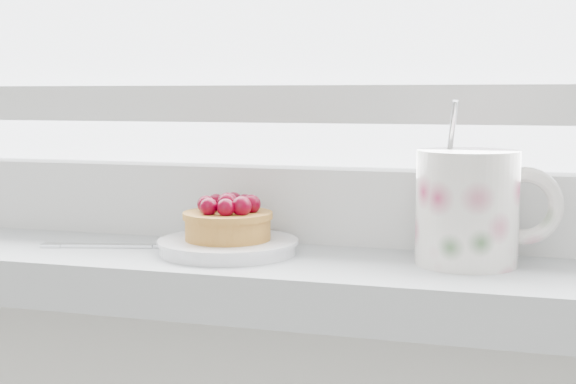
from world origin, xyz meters
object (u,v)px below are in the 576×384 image
at_px(raspberry_tart, 228,220).
at_px(floral_mug, 471,205).
at_px(saucer, 228,246).
at_px(fork, 137,246).

relative_size(raspberry_tart, floral_mug, 0.59).
height_order(saucer, floral_mug, floral_mug).
height_order(raspberry_tart, fork, raspberry_tart).
xyz_separation_m(saucer, raspberry_tart, (0.00, 0.00, 0.02)).
bearing_deg(floral_mug, raspberry_tart, -176.66).
distance_m(saucer, raspberry_tart, 0.02).
height_order(saucer, raspberry_tart, raspberry_tart).
distance_m(saucer, fork, 0.09).
xyz_separation_m(raspberry_tart, floral_mug, (0.21, 0.01, 0.02)).
relative_size(saucer, floral_mug, 0.92).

